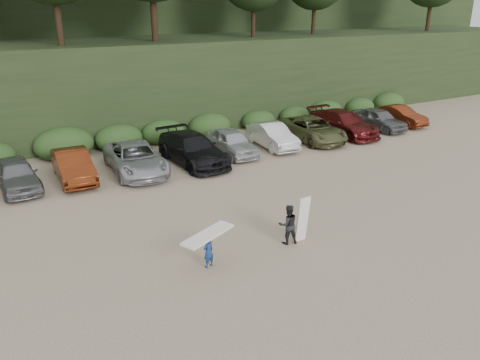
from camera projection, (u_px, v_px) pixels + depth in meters
ground at (282, 235)px, 17.99m from camera, size 120.00×120.00×0.00m
parked_cars at (164, 153)px, 25.39m from camera, size 39.49×6.17×1.64m
child_surfer at (208, 244)px, 15.50m from camera, size 2.15×1.39×1.25m
adult_surfer at (289, 224)px, 17.12m from camera, size 1.23×0.75×1.79m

